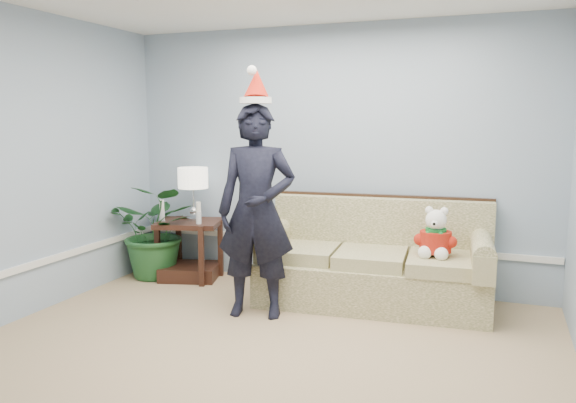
% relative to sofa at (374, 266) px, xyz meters
% --- Properties ---
extents(room_shell, '(4.54, 5.04, 2.74)m').
position_rel_sofa_xyz_m(room_shell, '(-0.56, -2.05, 1.00)').
color(room_shell, tan).
rests_on(room_shell, ground).
extents(wainscot_trim, '(4.49, 4.99, 0.06)m').
position_rel_sofa_xyz_m(wainscot_trim, '(-1.74, -0.88, 0.10)').
color(wainscot_trim, white).
rests_on(wainscot_trim, room_shell).
extents(sofa, '(2.20, 1.08, 1.00)m').
position_rel_sofa_xyz_m(sofa, '(0.00, 0.00, 0.00)').
color(sofa, brown).
rests_on(sofa, room_shell).
extents(side_table, '(0.80, 0.72, 0.65)m').
position_rel_sofa_xyz_m(side_table, '(-2.07, 0.08, -0.10)').
color(side_table, '#371C14').
rests_on(side_table, room_shell).
extents(table_lamp, '(0.33, 0.33, 0.58)m').
position_rel_sofa_xyz_m(table_lamp, '(-2.03, 0.13, 0.73)').
color(table_lamp, silver).
rests_on(table_lamp, side_table).
extents(candle_pair, '(0.51, 0.06, 0.23)m').
position_rel_sofa_xyz_m(candle_pair, '(-2.11, -0.03, 0.40)').
color(candle_pair, silver).
rests_on(candle_pair, side_table).
extents(houseplant, '(1.05, 0.94, 1.05)m').
position_rel_sofa_xyz_m(houseplant, '(-2.42, 0.00, 0.17)').
color(houseplant, '#1E5326').
rests_on(houseplant, room_shell).
extents(man, '(0.77, 0.59, 1.89)m').
position_rel_sofa_xyz_m(man, '(-0.90, -0.72, 0.59)').
color(man, black).
rests_on(man, room_shell).
extents(santa_hat, '(0.35, 0.38, 0.32)m').
position_rel_sofa_xyz_m(santa_hat, '(-0.90, -0.70, 1.66)').
color(santa_hat, white).
rests_on(santa_hat, man).
extents(teddy_bear, '(0.29, 0.33, 0.46)m').
position_rel_sofa_xyz_m(teddy_bear, '(0.58, -0.11, 0.33)').
color(teddy_bear, white).
rests_on(teddy_bear, sofa).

